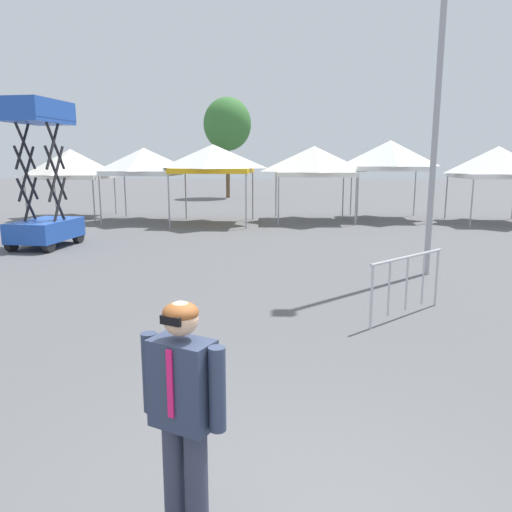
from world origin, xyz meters
name	(u,v)px	position (x,y,z in m)	size (l,w,h in m)	color
canopy_tent_behind_left	(71,164)	(-9.57, 20.01, 2.49)	(3.21, 3.21, 3.16)	#9E9EA3
canopy_tent_center	(144,162)	(-5.79, 18.70, 2.60)	(3.26, 3.26, 3.18)	#9E9EA3
canopy_tent_right_of_center	(213,159)	(-2.66, 17.86, 2.72)	(3.34, 3.34, 3.30)	#9E9EA3
canopy_tent_behind_right	(314,161)	(1.62, 19.08, 2.61)	(3.46, 3.46, 3.26)	#9E9EA3
canopy_tent_far_right	(390,156)	(5.09, 19.92, 2.86)	(3.38, 3.38, 3.54)	#9E9EA3
canopy_tent_left_of_center	(498,162)	(9.34, 18.64, 2.58)	(3.21, 3.21, 3.24)	#9E9EA3
scissor_lift	(44,205)	(-7.16, 11.91, 1.31)	(1.66, 2.45, 4.41)	black
person_foreground	(183,409)	(-0.66, -0.01, 1.03)	(0.60, 0.40, 1.78)	#33384C
light_pole_opposite_side	(443,19)	(3.54, 8.60, 5.66)	(0.36, 0.36, 10.16)	#9E9EA3
tree_behind_tents_center	(227,124)	(-3.46, 32.75, 5.13)	(3.35, 3.35, 6.99)	brown
crowd_barrier_near_person	(407,274)	(2.21, 5.30, 0.75)	(1.56, 1.48, 1.08)	#B7BABF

